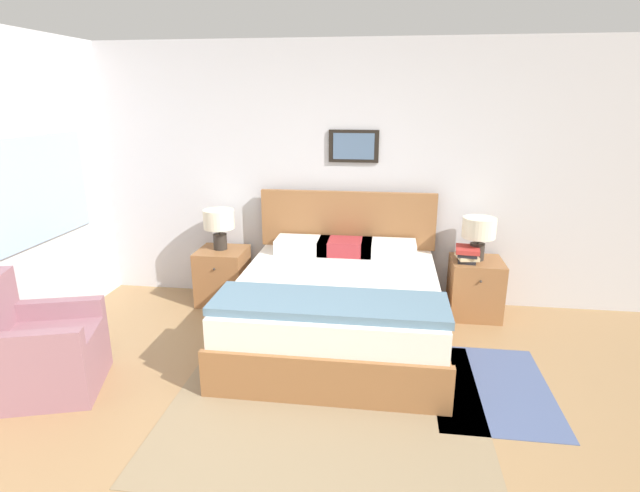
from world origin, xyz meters
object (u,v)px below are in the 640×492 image
(armchair, at_px, (39,353))
(nightstand_by_door, at_px, (475,288))
(bed, at_px, (338,306))
(nightstand_near_window, at_px, (223,276))
(table_lamp_near_window, at_px, (219,222))
(table_lamp_by_door, at_px, (479,231))

(armchair, xyz_separation_m, nightstand_by_door, (3.32, 1.78, -0.02))
(bed, distance_m, nightstand_by_door, 1.46)
(bed, relative_size, nightstand_near_window, 3.45)
(bed, xyz_separation_m, table_lamp_near_window, (-1.29, 0.74, 0.52))
(nightstand_near_window, bearing_deg, bed, -29.44)
(nightstand_near_window, relative_size, table_lamp_near_window, 1.37)
(bed, height_order, nightstand_near_window, bed)
(bed, xyz_separation_m, armchair, (-2.05, -1.06, -0.03))
(armchair, relative_size, table_lamp_near_window, 2.15)
(armchair, relative_size, nightstand_by_door, 1.57)
(bed, bearing_deg, table_lamp_near_window, 150.03)
(armchair, distance_m, nightstand_near_window, 1.94)
(table_lamp_near_window, bearing_deg, nightstand_by_door, -0.57)
(armchair, bearing_deg, nightstand_near_window, 139.22)
(table_lamp_by_door, bearing_deg, table_lamp_near_window, 180.00)
(table_lamp_near_window, height_order, table_lamp_by_door, same)
(nightstand_by_door, bearing_deg, table_lamp_by_door, 110.43)
(nightstand_by_door, xyz_separation_m, table_lamp_by_door, (-0.01, 0.03, 0.57))
(bed, height_order, nightstand_by_door, bed)
(armchair, bearing_deg, table_lamp_by_door, 101.52)
(bed, bearing_deg, armchair, -152.63)
(bed, height_order, table_lamp_by_door, bed)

